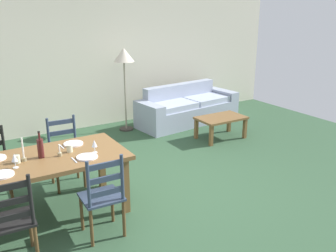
% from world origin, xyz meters
% --- Properties ---
extents(ground_plane, '(9.60, 9.60, 0.02)m').
position_xyz_m(ground_plane, '(0.00, 0.00, -0.01)').
color(ground_plane, '#2F4E34').
extents(wall_far, '(9.60, 0.16, 2.70)m').
position_xyz_m(wall_far, '(0.00, 3.30, 1.35)').
color(wall_far, beige).
rests_on(wall_far, ground_plane).
extents(dining_table, '(1.90, 0.96, 0.75)m').
position_xyz_m(dining_table, '(-1.47, 0.12, 0.66)').
color(dining_table, brown).
rests_on(dining_table, ground_plane).
extents(dining_chair_near_left, '(0.44, 0.42, 0.96)m').
position_xyz_m(dining_chair_near_left, '(-1.94, -0.59, 0.48)').
color(dining_chair_near_left, black).
rests_on(dining_chair_near_left, ground_plane).
extents(dining_chair_near_right, '(0.43, 0.41, 0.96)m').
position_xyz_m(dining_chair_near_right, '(-1.03, -0.59, 0.48)').
color(dining_chair_near_right, '#303D54').
rests_on(dining_chair_near_right, ground_plane).
extents(dining_chair_far_right, '(0.44, 0.42, 0.96)m').
position_xyz_m(dining_chair_far_right, '(-1.00, 0.85, 0.48)').
color(dining_chair_far_right, '#303F57').
rests_on(dining_chair_far_right, ground_plane).
extents(dinner_plate_near_left, '(0.24, 0.24, 0.02)m').
position_xyz_m(dinner_plate_near_left, '(-1.92, -0.13, 0.76)').
color(dinner_plate_near_left, white).
rests_on(dinner_plate_near_left, dining_table).
extents(dinner_plate_near_right, '(0.24, 0.24, 0.02)m').
position_xyz_m(dinner_plate_near_right, '(-1.02, -0.13, 0.76)').
color(dinner_plate_near_right, white).
rests_on(dinner_plate_near_right, dining_table).
extents(fork_near_right, '(0.02, 0.17, 0.01)m').
position_xyz_m(fork_near_right, '(-1.17, -0.13, 0.75)').
color(fork_near_right, silver).
rests_on(fork_near_right, dining_table).
extents(dinner_plate_far_right, '(0.24, 0.24, 0.02)m').
position_xyz_m(dinner_plate_far_right, '(-1.02, 0.37, 0.76)').
color(dinner_plate_far_right, white).
rests_on(dinner_plate_far_right, dining_table).
extents(fork_far_right, '(0.02, 0.17, 0.01)m').
position_xyz_m(fork_far_right, '(-1.17, 0.37, 0.75)').
color(fork_far_right, silver).
rests_on(fork_far_right, dining_table).
extents(wine_bottle, '(0.07, 0.07, 0.32)m').
position_xyz_m(wine_bottle, '(-1.46, 0.15, 0.87)').
color(wine_bottle, '#471919').
rests_on(wine_bottle, dining_table).
extents(wine_glass_near_left, '(0.06, 0.06, 0.16)m').
position_xyz_m(wine_glass_near_left, '(-1.77, -0.00, 0.86)').
color(wine_glass_near_left, white).
rests_on(wine_glass_near_left, dining_table).
extents(wine_glass_near_right, '(0.06, 0.06, 0.16)m').
position_xyz_m(wine_glass_near_right, '(-0.89, -0.03, 0.86)').
color(wine_glass_near_right, white).
rests_on(wine_glass_near_right, dining_table).
extents(coffee_cup_primary, '(0.07, 0.07, 0.09)m').
position_xyz_m(coffee_cup_primary, '(-1.14, 0.15, 0.80)').
color(coffee_cup_primary, beige).
rests_on(coffee_cup_primary, dining_table).
extents(coffee_cup_secondary, '(0.07, 0.07, 0.09)m').
position_xyz_m(coffee_cup_secondary, '(-1.73, 0.13, 0.80)').
color(coffee_cup_secondary, beige).
rests_on(coffee_cup_secondary, dining_table).
extents(candle_tall, '(0.05, 0.05, 0.27)m').
position_xyz_m(candle_tall, '(-1.65, 0.14, 0.83)').
color(candle_tall, '#998C66').
rests_on(candle_tall, dining_table).
extents(candle_short, '(0.05, 0.05, 0.14)m').
position_xyz_m(candle_short, '(-1.27, 0.08, 0.79)').
color(candle_short, '#998C66').
rests_on(candle_short, dining_table).
extents(couch, '(2.35, 1.05, 0.80)m').
position_xyz_m(couch, '(2.09, 2.45, 0.29)').
color(couch, '#9CA7BC').
rests_on(couch, ground_plane).
extents(coffee_table, '(0.90, 0.56, 0.42)m').
position_xyz_m(coffee_table, '(2.05, 1.23, 0.36)').
color(coffee_table, brown).
rests_on(coffee_table, ground_plane).
extents(standing_lamp, '(0.40, 0.40, 1.64)m').
position_xyz_m(standing_lamp, '(0.74, 2.63, 1.41)').
color(standing_lamp, '#332D28').
rests_on(standing_lamp, ground_plane).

